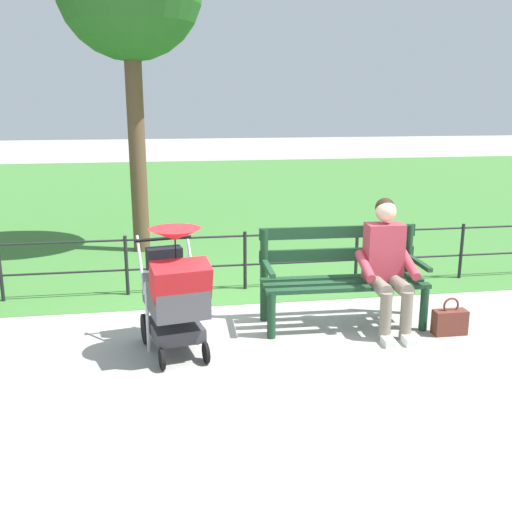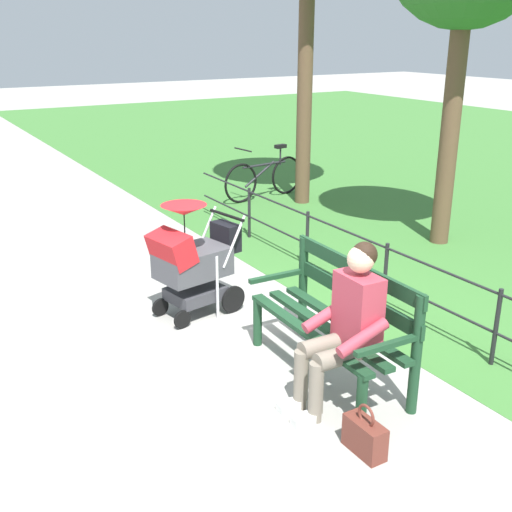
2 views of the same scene
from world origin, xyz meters
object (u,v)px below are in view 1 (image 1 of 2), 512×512
object	(u,v)px
handbag	(450,321)
person_on_bench	(387,262)
stroller	(175,290)
park_bench	(341,272)

from	to	relation	value
handbag	person_on_bench	bearing A→B (deg)	-24.09
person_on_bench	stroller	size ratio (longest dim) A/B	1.11
park_bench	handbag	size ratio (longest dim) A/B	4.37
person_on_bench	handbag	world-z (taller)	person_on_bench
person_on_bench	handbag	bearing A→B (deg)	155.91
stroller	handbag	distance (m)	2.64
handbag	park_bench	bearing A→B (deg)	-26.69
handbag	stroller	bearing A→B (deg)	0.63
person_on_bench	stroller	xyz separation A→B (m)	(2.03, 0.28, -0.08)
park_bench	handbag	bearing A→B (deg)	153.31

